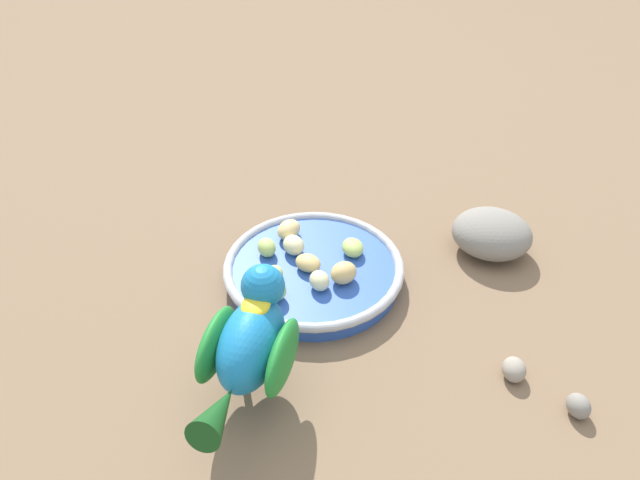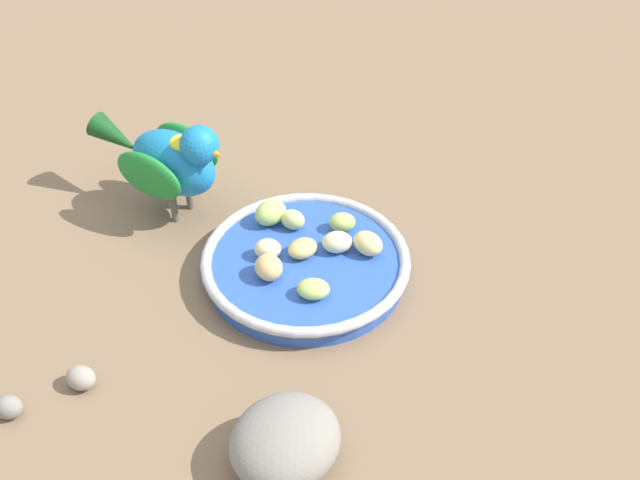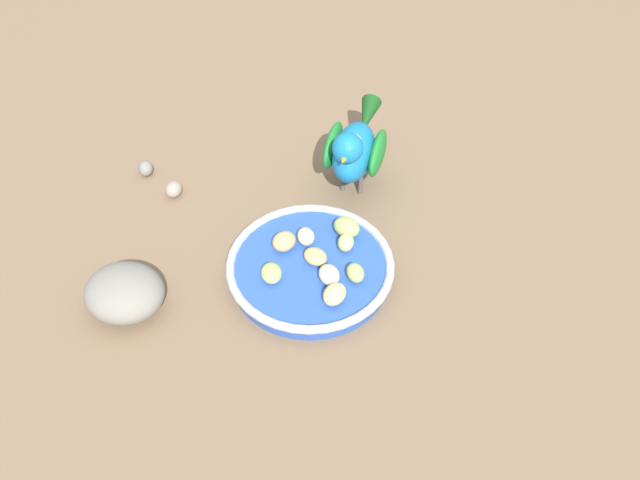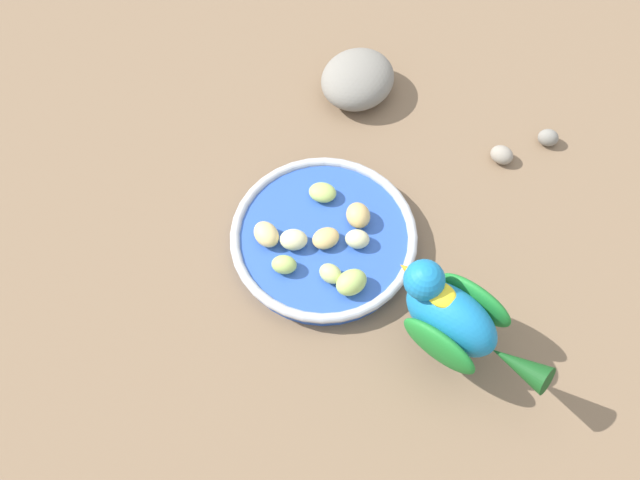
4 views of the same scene
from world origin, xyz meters
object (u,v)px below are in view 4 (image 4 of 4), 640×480
object	(u,v)px
apple_piece_6	(351,282)
pebble_0	(548,138)
apple_piece_0	(323,192)
rock_large	(358,79)
apple_piece_4	(294,240)
apple_piece_1	(284,265)
pebble_1	(502,155)
apple_piece_7	(326,238)
apple_piece_8	(330,273)
apple_piece_5	(357,239)
apple_piece_3	(266,234)
feeding_bowl	(324,239)
parrot	(455,319)
apple_piece_2	(355,214)

from	to	relation	value
apple_piece_6	pebble_0	distance (m)	0.32
apple_piece_0	rock_large	distance (m)	0.17
apple_piece_4	apple_piece_6	size ratio (longest dim) A/B	0.87
apple_piece_0	apple_piece_1	xyz separation A→B (m)	(0.00, 0.10, 0.00)
apple_piece_0	pebble_1	world-z (taller)	apple_piece_0
apple_piece_7	apple_piece_8	xyz separation A→B (m)	(-0.02, 0.04, 0.00)
apple_piece_7	pebble_0	distance (m)	0.31
pebble_0	apple_piece_5	bearing A→B (deg)	56.32
apple_piece_3	rock_large	world-z (taller)	rock_large
apple_piece_5	apple_piece_6	bearing A→B (deg)	105.42
feeding_bowl	apple_piece_8	world-z (taller)	apple_piece_8
apple_piece_4	parrot	size ratio (longest dim) A/B	0.17
apple_piece_8	apple_piece_5	bearing A→B (deg)	-102.91
apple_piece_1	apple_piece_6	world-z (taller)	apple_piece_6
apple_piece_6	parrot	world-z (taller)	parrot
apple_piece_6	apple_piece_8	xyz separation A→B (m)	(0.03, -0.00, -0.00)
pebble_0	pebble_1	bearing A→B (deg)	46.72
apple_piece_7	apple_piece_0	bearing A→B (deg)	-63.08
apple_piece_3	pebble_1	bearing A→B (deg)	-132.79
parrot	pebble_0	world-z (taller)	parrot
feeding_bowl	apple_piece_6	bearing A→B (deg)	138.31
apple_piece_2	apple_piece_4	world-z (taller)	apple_piece_2
feeding_bowl	apple_piece_5	bearing A→B (deg)	-171.34
apple_piece_1	pebble_0	distance (m)	0.36
feeding_bowl	apple_piece_0	bearing A→B (deg)	-64.95
apple_piece_8	apple_piece_7	bearing A→B (deg)	-61.32
apple_piece_6	apple_piece_7	bearing A→B (deg)	-40.46
apple_piece_4	rock_large	xyz separation A→B (m)	(0.02, -0.24, -0.01)
apple_piece_6	apple_piece_8	distance (m)	0.03
apple_piece_4	apple_piece_7	xyz separation A→B (m)	(-0.03, -0.02, -0.00)
apple_piece_5	pebble_1	xyz separation A→B (m)	(-0.11, -0.18, -0.02)
rock_large	apple_piece_6	bearing A→B (deg)	110.85
feeding_bowl	apple_piece_3	xyz separation A→B (m)	(0.06, 0.03, 0.02)
parrot	apple_piece_4	bearing A→B (deg)	5.26
feeding_bowl	pebble_1	size ratio (longest dim) A/B	7.52
feeding_bowl	apple_piece_1	xyz separation A→B (m)	(0.02, 0.05, 0.02)
apple_piece_0	apple_piece_2	world-z (taller)	apple_piece_2
apple_piece_5	rock_large	bearing A→B (deg)	-67.88
apple_piece_1	apple_piece_3	world-z (taller)	apple_piece_3
apple_piece_6	apple_piece_8	bearing A→B (deg)	-3.62
apple_piece_2	apple_piece_5	world-z (taller)	apple_piece_2
apple_piece_4	apple_piece_5	xyz separation A→B (m)	(-0.06, -0.03, -0.00)
apple_piece_1	pebble_1	size ratio (longest dim) A/B	0.98
feeding_bowl	rock_large	world-z (taller)	rock_large
apple_piece_4	pebble_0	distance (m)	0.34
apple_piece_3	pebble_0	xyz separation A→B (m)	(-0.25, -0.27, -0.02)
feeding_bowl	parrot	world-z (taller)	parrot
pebble_0	apple_piece_7	bearing A→B (deg)	52.55
feeding_bowl	apple_piece_7	xyz separation A→B (m)	(-0.01, 0.01, 0.02)
feeding_bowl	parrot	size ratio (longest dim) A/B	1.19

